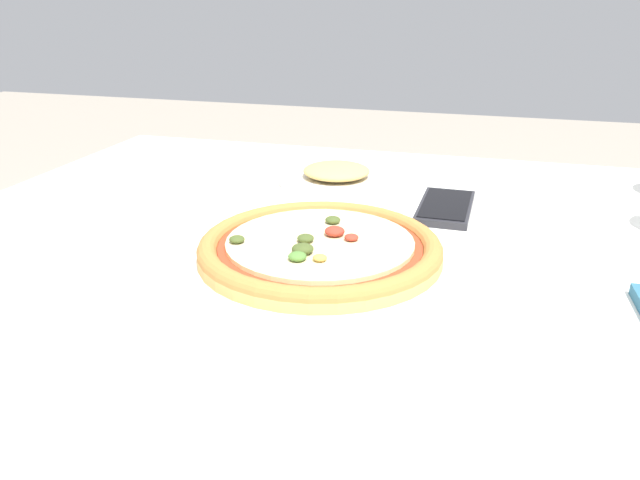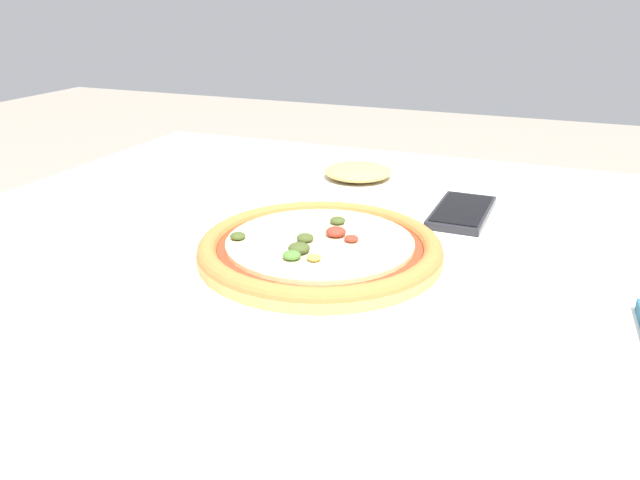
# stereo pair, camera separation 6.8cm
# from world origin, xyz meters

# --- Properties ---
(dining_table) EXTENTS (1.17, 1.01, 0.75)m
(dining_table) POSITION_xyz_m (0.00, 0.00, 0.66)
(dining_table) COLOR #997047
(dining_table) RESTS_ON ground_plane
(pizza_plate) EXTENTS (0.30, 0.30, 0.04)m
(pizza_plate) POSITION_xyz_m (-0.05, -0.02, 0.77)
(pizza_plate) COLOR white
(pizza_plate) RESTS_ON dining_table
(cell_phone) EXTENTS (0.07, 0.15, 0.01)m
(cell_phone) POSITION_xyz_m (0.07, 0.20, 0.76)
(cell_phone) COLOR #232328
(cell_phone) RESTS_ON dining_table
(side_plate) EXTENTS (0.18, 0.18, 0.03)m
(side_plate) POSITION_xyz_m (-0.11, 0.28, 0.76)
(side_plate) COLOR white
(side_plate) RESTS_ON dining_table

